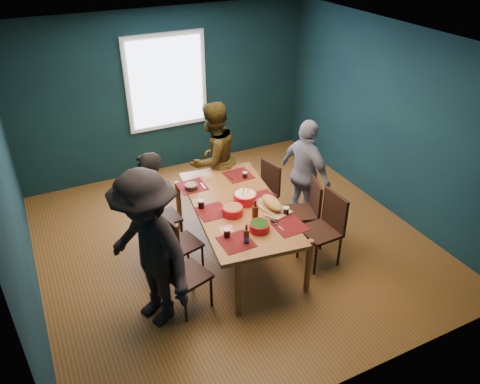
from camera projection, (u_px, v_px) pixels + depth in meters
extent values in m
cube|color=brown|center=(232.00, 242.00, 6.47)|extent=(5.00, 5.00, 0.01)
cube|color=silver|center=(230.00, 43.00, 5.07)|extent=(5.00, 5.00, 0.01)
cube|color=#0F3034|center=(13.00, 202.00, 4.83)|extent=(0.01, 5.00, 2.70)
cube|color=#0F3034|center=(388.00, 120.00, 6.71)|extent=(0.01, 5.00, 2.70)
cube|color=#0F3034|center=(167.00, 93.00, 7.69)|extent=(5.00, 0.01, 2.70)
cube|color=#0F3034|center=(361.00, 276.00, 3.85)|extent=(5.00, 0.01, 2.70)
cube|color=white|center=(166.00, 82.00, 7.56)|extent=(1.35, 0.06, 1.55)
cube|color=olive|center=(237.00, 207.00, 5.83)|extent=(1.31, 2.20, 0.05)
cylinder|color=olive|center=(238.00, 290.00, 5.12)|extent=(0.07, 0.07, 0.74)
cylinder|color=olive|center=(308.00, 266.00, 5.47)|extent=(0.07, 0.07, 0.74)
cylinder|color=olive|center=(179.00, 205.00, 6.59)|extent=(0.07, 0.07, 0.74)
cylinder|color=olive|center=(237.00, 190.00, 6.94)|extent=(0.07, 0.07, 0.74)
cube|color=black|center=(165.00, 217.00, 6.27)|extent=(0.40, 0.40, 0.04)
cube|color=black|center=(152.00, 207.00, 6.08)|extent=(0.07, 0.37, 0.41)
cylinder|color=black|center=(160.00, 240.00, 6.19)|extent=(0.03, 0.03, 0.38)
cylinder|color=black|center=(182.00, 232.00, 6.33)|extent=(0.03, 0.03, 0.38)
cylinder|color=black|center=(151.00, 228.00, 6.43)|extent=(0.03, 0.03, 0.38)
cylinder|color=black|center=(172.00, 221.00, 6.57)|extent=(0.03, 0.03, 0.38)
cube|color=black|center=(183.00, 244.00, 5.75)|extent=(0.47, 0.47, 0.04)
cube|color=black|center=(169.00, 234.00, 5.54)|extent=(0.13, 0.38, 0.42)
cylinder|color=black|center=(180.00, 270.00, 5.66)|extent=(0.03, 0.03, 0.40)
cylinder|color=black|center=(203.00, 259.00, 5.85)|extent=(0.03, 0.03, 0.40)
cylinder|color=black|center=(166.00, 257.00, 5.88)|extent=(0.03, 0.03, 0.40)
cylinder|color=black|center=(188.00, 246.00, 6.06)|extent=(0.03, 0.03, 0.40)
cube|color=black|center=(188.00, 275.00, 5.21)|extent=(0.52, 0.52, 0.04)
cube|color=black|center=(172.00, 265.00, 4.97)|extent=(0.15, 0.41, 0.46)
cylinder|color=black|center=(186.00, 307.00, 5.11)|extent=(0.03, 0.03, 0.43)
cylinder|color=black|center=(211.00, 292.00, 5.32)|extent=(0.03, 0.03, 0.43)
cylinder|color=black|center=(167.00, 290.00, 5.34)|extent=(0.03, 0.03, 0.43)
cylinder|color=black|center=(192.00, 276.00, 5.54)|extent=(0.03, 0.03, 0.43)
cube|color=black|center=(261.00, 195.00, 6.73)|extent=(0.47, 0.47, 0.04)
cube|color=black|center=(271.00, 176.00, 6.70)|extent=(0.12, 0.40, 0.43)
cylinder|color=black|center=(259.00, 217.00, 6.64)|extent=(0.03, 0.03, 0.41)
cylinder|color=black|center=(277.00, 209.00, 6.82)|extent=(0.03, 0.03, 0.41)
cylinder|color=black|center=(244.00, 206.00, 6.87)|extent=(0.03, 0.03, 0.41)
cylinder|color=black|center=(262.00, 199.00, 7.05)|extent=(0.03, 0.03, 0.41)
cube|color=black|center=(301.00, 213.00, 6.30)|extent=(0.51, 0.51, 0.04)
cube|color=black|center=(316.00, 196.00, 6.20)|extent=(0.16, 0.40, 0.45)
cylinder|color=black|center=(291.00, 235.00, 6.25)|extent=(0.03, 0.03, 0.42)
cylinder|color=black|center=(316.00, 233.00, 6.29)|extent=(0.03, 0.03, 0.42)
cylinder|color=black|center=(284.00, 221.00, 6.54)|extent=(0.03, 0.03, 0.42)
cylinder|color=black|center=(309.00, 218.00, 6.59)|extent=(0.03, 0.03, 0.42)
cube|color=black|center=(320.00, 232.00, 5.88)|extent=(0.45, 0.45, 0.04)
cube|color=black|center=(335.00, 210.00, 5.82)|extent=(0.06, 0.44, 0.48)
cylinder|color=black|center=(315.00, 260.00, 5.79)|extent=(0.03, 0.03, 0.45)
cylinder|color=black|center=(339.00, 251.00, 5.94)|extent=(0.03, 0.03, 0.45)
cylinder|color=black|center=(298.00, 244.00, 6.07)|extent=(0.03, 0.03, 0.45)
cylinder|color=black|center=(321.00, 236.00, 6.22)|extent=(0.03, 0.03, 0.45)
imported|color=black|center=(151.00, 214.00, 5.63)|extent=(0.58, 0.69, 1.60)
imported|color=black|center=(213.00, 159.00, 6.74)|extent=(1.01, 0.91, 1.71)
imported|color=white|center=(306.00, 174.00, 6.50)|extent=(0.53, 0.98, 1.58)
imported|color=black|center=(148.00, 251.00, 4.82)|extent=(1.07, 1.36, 1.85)
cylinder|color=red|center=(233.00, 211.00, 5.61)|extent=(0.26, 0.26, 0.10)
cylinder|color=#4B7B2D|center=(233.00, 207.00, 5.59)|extent=(0.22, 0.22, 0.02)
cylinder|color=red|center=(245.00, 198.00, 5.85)|extent=(0.30, 0.30, 0.12)
cylinder|color=#FAEFCD|center=(245.00, 194.00, 5.82)|extent=(0.26, 0.26, 0.02)
cylinder|color=#D1BB75|center=(248.00, 190.00, 5.81)|extent=(0.09, 0.16, 0.24)
cylinder|color=#D1BB75|center=(243.00, 192.00, 5.78)|extent=(0.07, 0.17, 0.24)
cylinder|color=red|center=(259.00, 227.00, 5.33)|extent=(0.24, 0.24, 0.10)
cylinder|color=#174411|center=(260.00, 223.00, 5.31)|extent=(0.21, 0.21, 0.02)
cube|color=tan|center=(272.00, 207.00, 5.75)|extent=(0.36, 0.54, 0.02)
ellipsoid|color=gold|center=(272.00, 203.00, 5.71)|extent=(0.27, 0.42, 0.11)
cube|color=#B9BAC1|center=(271.00, 217.00, 5.55)|extent=(0.12, 0.18, 0.00)
cylinder|color=black|center=(274.00, 222.00, 5.45)|extent=(0.07, 0.10, 0.02)
sphere|color=#155F1A|center=(276.00, 207.00, 5.63)|extent=(0.04, 0.04, 0.04)
sphere|color=#155F1A|center=(272.00, 202.00, 5.71)|extent=(0.04, 0.04, 0.04)
sphere|color=#155F1A|center=(268.00, 198.00, 5.79)|extent=(0.04, 0.04, 0.04)
cylinder|color=black|center=(191.00, 187.00, 6.13)|extent=(0.17, 0.17, 0.07)
cylinder|color=#4B7B2D|center=(191.00, 185.00, 6.12)|extent=(0.14, 0.14, 0.02)
cylinder|color=#471B0C|center=(246.00, 236.00, 5.11)|extent=(0.06, 0.06, 0.18)
cylinder|color=#471B0C|center=(246.00, 227.00, 5.04)|extent=(0.03, 0.03, 0.07)
cylinder|color=blue|center=(246.00, 239.00, 5.12)|extent=(0.07, 0.07, 0.04)
cylinder|color=#471B0C|center=(255.00, 214.00, 5.46)|extent=(0.07, 0.07, 0.21)
cylinder|color=#471B0C|center=(255.00, 204.00, 5.39)|extent=(0.03, 0.03, 0.08)
cylinder|color=black|center=(227.00, 233.00, 5.22)|extent=(0.07, 0.07, 0.10)
cylinder|color=silver|center=(227.00, 230.00, 5.20)|extent=(0.08, 0.08, 0.02)
cylinder|color=black|center=(286.00, 211.00, 5.61)|extent=(0.07, 0.07, 0.10)
cylinder|color=silver|center=(286.00, 208.00, 5.58)|extent=(0.07, 0.07, 0.01)
cylinder|color=black|center=(245.00, 175.00, 6.38)|extent=(0.06, 0.06, 0.09)
cylinder|color=silver|center=(245.00, 173.00, 6.36)|extent=(0.06, 0.06, 0.01)
cylinder|color=black|center=(201.00, 204.00, 5.73)|extent=(0.08, 0.08, 0.11)
cylinder|color=silver|center=(201.00, 201.00, 5.70)|extent=(0.08, 0.08, 0.02)
cube|color=#F17965|center=(262.00, 198.00, 5.94)|extent=(0.19, 0.19, 0.00)
cube|color=#F17965|center=(226.00, 229.00, 5.37)|extent=(0.18, 0.18, 0.00)
cube|color=#F17965|center=(293.00, 228.00, 5.39)|extent=(0.18, 0.18, 0.00)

